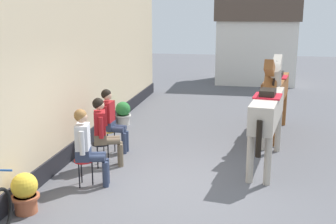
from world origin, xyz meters
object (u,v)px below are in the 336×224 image
Objects in this scene: seated_visitor_middle at (103,128)px; saddled_horse_far at (275,90)px; seated_visitor_far at (111,117)px; flower_planter_farthest at (123,113)px; saddled_horse_near at (268,108)px; seated_visitor_near at (87,144)px; flower_planter_nearest at (25,192)px.

seated_visitor_middle is 4.42m from saddled_horse_far.
flower_planter_farthest is at bearing 100.15° from seated_visitor_far.
saddled_horse_near reaches higher than seated_visitor_middle.
saddled_horse_far is at bearing 39.55° from seated_visitor_middle.
seated_visitor_near is at bearing -87.95° from seated_visitor_middle.
seated_visitor_middle is 2.17× the size of flower_planter_farthest.
saddled_horse_near is (3.30, -0.11, 0.38)m from seated_visitor_far.
flower_planter_farthest is (-0.01, 5.18, 0.00)m from flower_planter_nearest.
seated_visitor_middle is at bearing -140.45° from saddled_horse_far.
seated_visitor_near is 3.59m from saddled_horse_near.
flower_planter_nearest is at bearing -103.75° from seated_visitor_middle.
seated_visitor_middle is at bearing -80.06° from flower_planter_farthest.
seated_visitor_near is 1.85m from seated_visitor_far.
flower_planter_farthest is (-0.53, 3.05, -0.44)m from seated_visitor_middle.
saddled_horse_near is 4.75m from flower_planter_nearest.
flower_planter_nearest is at bearing -141.74° from saddled_horse_near.
saddled_horse_near is at bearing -1.88° from seated_visitor_far.
seated_visitor_middle reaches higher than flower_planter_nearest.
saddled_horse_far reaches higher than seated_visitor_near.
seated_visitor_near is at bearing 64.46° from flower_planter_nearest.
seated_visitor_near is 0.47× the size of saddled_horse_near.
seated_visitor_middle is 0.47× the size of saddled_horse_near.
seated_visitor_far reaches higher than flower_planter_farthest.
seated_visitor_middle is 2.17× the size of flower_planter_nearest.
seated_visitor_far is at bearing 178.12° from saddled_horse_near.
flower_planter_nearest is at bearing -89.85° from flower_planter_farthest.
saddled_horse_near is 2.05m from saddled_horse_far.
flower_planter_nearest is (-0.38, -3.01, -0.44)m from seated_visitor_far.
saddled_horse_near is at bearing -31.73° from flower_planter_farthest.
saddled_horse_far reaches higher than seated_visitor_far.
flower_planter_farthest is (-3.93, 0.25, -0.82)m from saddled_horse_far.
seated_visitor_near is 1.36m from flower_planter_nearest.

